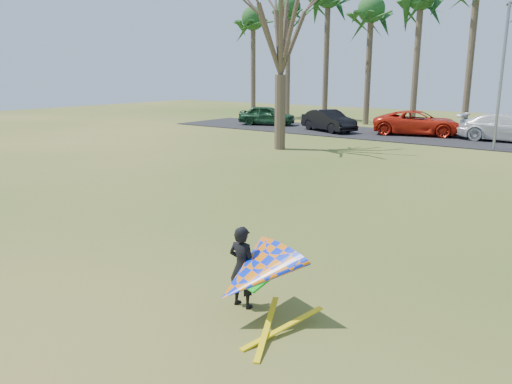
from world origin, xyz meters
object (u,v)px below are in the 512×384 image
Objects in this scene: car_1 at (329,121)px; streetlight at (505,70)px; bare_tree_left at (281,24)px; car_3 at (508,128)px; car_0 at (267,115)px; kite_flyer at (252,273)px; car_2 at (418,123)px.

streetlight is at bearing -76.61° from car_1.
bare_tree_left reaches higher than car_1.
car_3 is (9.91, 10.97, -6.00)m from bare_tree_left.
kite_flyer is at bearing -164.78° from car_0.
car_3 is (-0.25, 3.97, -3.55)m from streetlight.
car_3 is at bearing 47.89° from bare_tree_left.
bare_tree_left is at bearing 122.72° from kite_flyer.
car_1 is at bearing 101.27° from bare_tree_left.
streetlight is at bearing -119.56° from car_0.
car_0 is 33.33m from kite_flyer.
bare_tree_left reaches higher than streetlight.
kite_flyer is at bearing -178.64° from car_3.
bare_tree_left is 14.34m from car_0.
streetlight is 1.72× the size of car_0.
streetlight is 24.43m from kite_flyer.
car_0 is at bearing 91.77° from car_3.
car_3 is at bearing -107.19° from car_0.
car_3 is at bearing 93.53° from streetlight.
car_2 is (-5.92, 3.90, -3.57)m from streetlight.
streetlight is at bearing -177.35° from car_3.
car_2 is (4.24, 10.90, -6.02)m from bare_tree_left.
streetlight reaches higher than kite_flyer.
car_0 is (-18.29, 3.13, -3.61)m from streetlight.
car_1 is at bearing 170.00° from streetlight.
bare_tree_left reaches higher than kite_flyer.
kite_flyer is (6.78, -28.05, -0.05)m from car_2.
car_1 is (6.32, -1.02, -0.01)m from car_0.
car_1 is (-11.98, 2.11, -3.62)m from streetlight.
bare_tree_left is at bearing 144.15° from car_2.
car_3 is at bearing -103.96° from car_2.
car_3 is at bearing 92.25° from kite_flyer.
car_2 is at bearing -50.10° from car_1.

